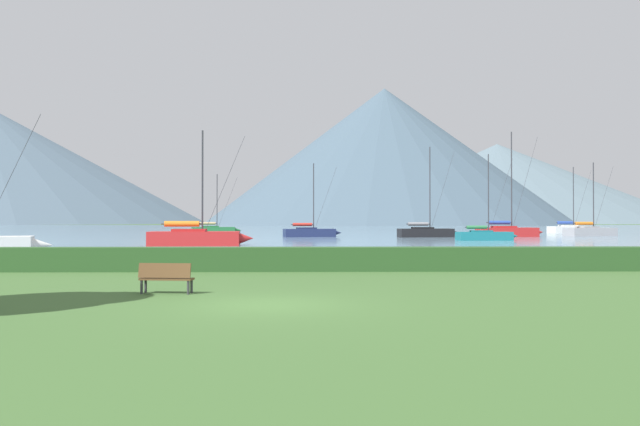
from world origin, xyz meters
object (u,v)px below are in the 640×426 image
(sailboat_slip_3, at_px, (571,229))
(sailboat_slip_1, at_px, (196,237))
(sailboat_slip_2, at_px, (485,235))
(sailboat_slip_5, at_px, (214,230))
(sailboat_slip_9, at_px, (508,231))
(sailboat_slip_7, at_px, (591,231))
(sailboat_slip_4, at_px, (426,232))
(park_bench_near_path, at_px, (166,277))
(sailboat_slip_6, at_px, (310,232))

(sailboat_slip_3, bearing_deg, sailboat_slip_1, -150.51)
(sailboat_slip_2, bearing_deg, sailboat_slip_5, 131.62)
(sailboat_slip_9, bearing_deg, sailboat_slip_7, 9.48)
(sailboat_slip_2, height_order, sailboat_slip_5, sailboat_slip_5)
(sailboat_slip_4, height_order, sailboat_slip_9, sailboat_slip_9)
(sailboat_slip_3, relative_size, sailboat_slip_4, 0.95)
(sailboat_slip_1, height_order, sailboat_slip_4, sailboat_slip_4)
(sailboat_slip_2, relative_size, sailboat_slip_3, 0.85)
(sailboat_slip_1, distance_m, sailboat_slip_5, 46.82)
(sailboat_slip_4, xyz_separation_m, sailboat_slip_7, (23.98, 4.75, 0.00))
(sailboat_slip_3, xyz_separation_m, park_bench_near_path, (-49.14, -85.18, -0.19))
(sailboat_slip_1, bearing_deg, sailboat_slip_7, 28.07)
(sailboat_slip_9, xyz_separation_m, park_bench_near_path, (-30.95, -62.56, -0.25))
(sailboat_slip_5, xyz_separation_m, sailboat_slip_6, (15.70, -18.92, -0.02))
(sailboat_slip_1, xyz_separation_m, sailboat_slip_6, (10.17, 27.56, -0.10))
(sailboat_slip_3, distance_m, sailboat_slip_5, 60.31)
(sailboat_slip_7, bearing_deg, sailboat_slip_1, -164.40)
(sailboat_slip_1, distance_m, park_bench_near_path, 36.08)
(sailboat_slip_1, xyz_separation_m, park_bench_near_path, (5.57, -35.65, -0.22))
(sailboat_slip_4, bearing_deg, sailboat_slip_7, 4.36)
(sailboat_slip_5, height_order, park_bench_near_path, sailboat_slip_5)
(sailboat_slip_1, distance_m, sailboat_slip_2, 32.34)
(sailboat_slip_1, xyz_separation_m, sailboat_slip_2, (29.51, 13.24, -0.17))
(sailboat_slip_5, distance_m, sailboat_slip_6, 24.59)
(sailboat_slip_9, bearing_deg, sailboat_slip_1, -150.78)
(sailboat_slip_3, relative_size, sailboat_slip_5, 1.16)
(sailboat_slip_1, xyz_separation_m, sailboat_slip_9, (36.52, 26.91, 0.03))
(sailboat_slip_5, xyz_separation_m, park_bench_near_path, (11.10, -82.14, -0.14))
(sailboat_slip_6, bearing_deg, sailboat_slip_7, -7.60)
(sailboat_slip_6, relative_size, park_bench_near_path, 5.87)
(sailboat_slip_2, distance_m, park_bench_near_path, 54.43)
(sailboat_slip_4, relative_size, sailboat_slip_6, 1.21)
(sailboat_slip_5, relative_size, sailboat_slip_9, 0.70)
(sailboat_slip_3, xyz_separation_m, sailboat_slip_4, (-29.26, -23.51, -0.02))
(park_bench_near_path, bearing_deg, sailboat_slip_3, 66.85)
(sailboat_slip_4, distance_m, sailboat_slip_5, 37.13)
(sailboat_slip_1, bearing_deg, park_bench_near_path, -84.94)
(sailboat_slip_5, height_order, sailboat_slip_6, sailboat_slip_6)
(sailboat_slip_7, xyz_separation_m, park_bench_near_path, (-43.86, -66.42, -0.17))
(sailboat_slip_7, relative_size, park_bench_near_path, 6.15)
(sailboat_slip_4, distance_m, sailboat_slip_7, 24.45)
(park_bench_near_path, bearing_deg, sailboat_slip_9, 70.51)
(sailboat_slip_6, bearing_deg, park_bench_near_path, -106.43)
(sailboat_slip_2, bearing_deg, sailboat_slip_7, 36.47)
(sailboat_slip_4, height_order, sailboat_slip_7, sailboat_slip_4)
(sailboat_slip_1, distance_m, sailboat_slip_3, 73.80)
(sailboat_slip_1, bearing_deg, sailboat_slip_6, 65.93)
(sailboat_slip_5, bearing_deg, sailboat_slip_7, -25.33)
(park_bench_near_path, bearing_deg, sailboat_slip_7, 63.39)
(sailboat_slip_4, distance_m, sailboat_slip_6, 15.36)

